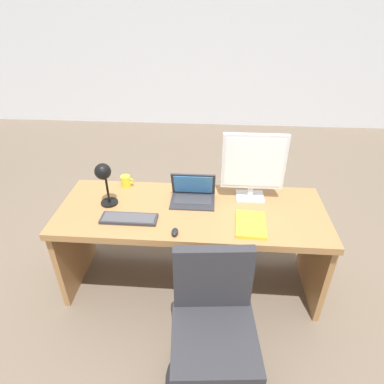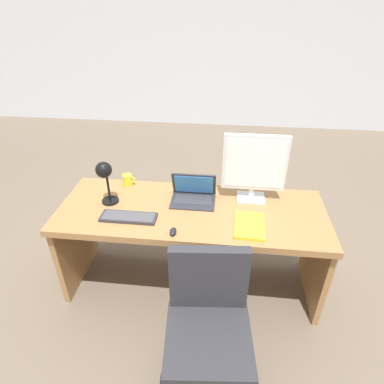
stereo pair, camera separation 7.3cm
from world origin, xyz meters
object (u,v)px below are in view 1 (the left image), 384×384
Objects in this scene: coffee_mug at (126,181)px; office_chair at (213,338)px; keyboard at (129,219)px; book at (251,224)px; mouse at (175,232)px; desk_lamp at (104,176)px; desk at (192,226)px; monitor at (253,164)px; laptop at (193,191)px.

coffee_mug is 0.11× the size of office_chair.
keyboard is 1.31× the size of book.
desk_lamp is at bearing 150.72° from mouse.
desk is 3.78× the size of monitor.
monitor is 5.04× the size of coffee_mug.
mouse is 0.09× the size of office_chair.
desk_lamp is at bearing -176.54° from desk.
book is at bearing -9.45° from desk_lamp.
monitor is at bearing 22.45° from keyboard.
desk_lamp is at bearing -102.87° from coffee_mug.
desk is at bearing 3.46° from desk_lamp.
desk is 24.44× the size of mouse.
desk is at bearing 75.17° from mouse.
keyboard is at bearing 179.71° from book.
monitor is 0.56× the size of office_chair.
laptop is 0.49m from book.
desk is at bearing 153.11° from book.
laptop is 4.14× the size of mouse.
office_chair is (-0.24, -0.92, -0.63)m from monitor.
laptop is 0.98m from office_chair.
desk is at bearing -23.97° from coffee_mug.
desk is at bearing -160.95° from monitor.
mouse is 0.49m from book.
monitor is 0.93m from keyboard.
keyboard is (-0.40, -0.29, -0.05)m from laptop.
desk_lamp reaches higher than desk.
coffee_mug is 1.30m from office_chair.
keyboard is (-0.82, -0.34, -0.26)m from monitor.
monitor is at bearing 19.05° from desk.
office_chair reaches higher than book.
laptop reaches higher than keyboard.
monitor is 0.73m from mouse.
keyboard is at bearing 158.82° from mouse.
office_chair is at bearing -78.46° from laptop.
office_chair is at bearing -44.98° from keyboard.
mouse is at bearing -101.36° from laptop.
laptop is 0.84× the size of keyboard.
office_chair is (0.17, -0.77, -0.18)m from desk.
office_chair reaches higher than desk.
book is 0.32× the size of office_chair.
laptop is 1.10× the size of book.
laptop is at bearing 143.66° from book.
office_chair is at bearing -77.29° from desk.
keyboard is at bearing -40.64° from desk_lamp.
keyboard is 3.83× the size of coffee_mug.
desk is at bearing 25.78° from keyboard.
book reaches higher than desk.
monitor is at bearing 7.13° from laptop.
laptop is at bearing -172.87° from monitor.
mouse is 0.23× the size of desk_lamp.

